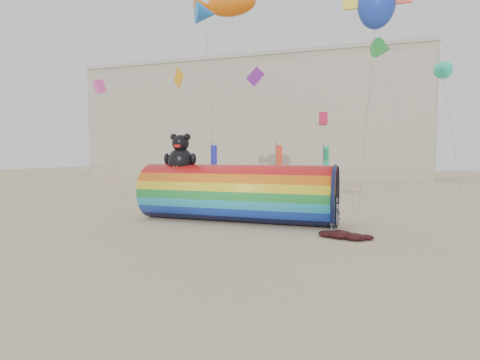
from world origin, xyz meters
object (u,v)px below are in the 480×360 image
(hotel_building, at_px, (250,120))
(windsock_assembly, at_px, (236,192))
(kite_handler, at_px, (334,214))
(fabric_bundle, at_px, (344,235))

(hotel_building, distance_m, windsock_assembly, 48.44)
(hotel_building, relative_size, windsock_assembly, 5.13)
(windsock_assembly, bearing_deg, kite_handler, -9.87)
(windsock_assembly, bearing_deg, fabric_bundle, -23.71)
(hotel_building, bearing_deg, windsock_assembly, -74.48)
(hotel_building, xyz_separation_m, kite_handler, (18.58, -46.96, -9.41))
(kite_handler, distance_m, fabric_bundle, 2.04)
(hotel_building, distance_m, fabric_bundle, 53.37)
(windsock_assembly, xyz_separation_m, kite_handler, (5.82, -1.01, -0.90))
(kite_handler, bearing_deg, fabric_bundle, 91.92)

